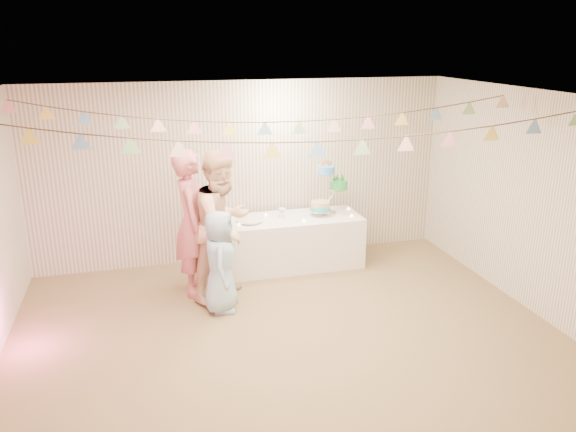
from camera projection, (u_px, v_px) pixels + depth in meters
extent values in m
plane|color=brown|center=(289.00, 338.00, 6.17)|extent=(6.00, 6.00, 0.00)
plane|color=silver|center=(290.00, 98.00, 5.38)|extent=(6.00, 6.00, 0.00)
plane|color=silver|center=(244.00, 173.00, 8.07)|extent=(6.00, 6.00, 0.00)
plane|color=silver|center=(396.00, 352.00, 3.47)|extent=(6.00, 6.00, 0.00)
plane|color=silver|center=(538.00, 205.00, 6.52)|extent=(5.00, 5.00, 0.00)
cube|color=white|center=(293.00, 242.00, 8.04)|extent=(1.94, 0.78, 0.73)
cylinder|color=white|center=(250.00, 220.00, 7.71)|extent=(0.35, 0.35, 0.02)
imported|color=#BF646A|center=(192.00, 223.00, 7.04)|extent=(0.51, 0.72, 1.87)
imported|color=#DFAF89|center=(223.00, 225.00, 6.92)|extent=(1.16, 1.15, 1.89)
imported|color=#8FB1CA|center=(220.00, 262.00, 6.63)|extent=(0.50, 0.67, 1.25)
cylinder|color=#FFD88C|center=(239.00, 224.00, 7.58)|extent=(0.04, 0.04, 0.03)
cylinder|color=#FFD88C|center=(266.00, 215.00, 8.00)|extent=(0.04, 0.04, 0.03)
cylinder|color=#FFD88C|center=(304.00, 221.00, 7.74)|extent=(0.04, 0.04, 0.03)
cylinder|color=#FFD88C|center=(312.00, 210.00, 8.21)|extent=(0.04, 0.04, 0.03)
cylinder|color=#FFD88C|center=(352.00, 216.00, 7.96)|extent=(0.04, 0.04, 0.03)
cylinder|color=#FFD88C|center=(349.00, 209.00, 8.28)|extent=(0.04, 0.04, 0.03)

